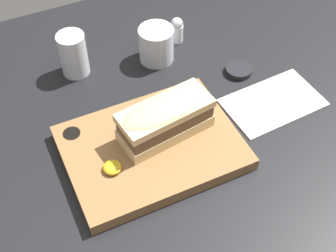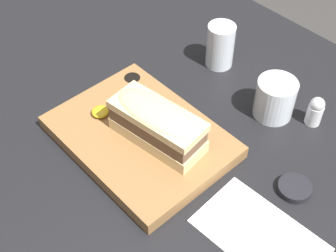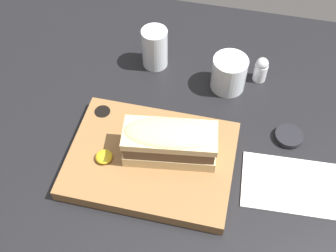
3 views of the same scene
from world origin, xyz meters
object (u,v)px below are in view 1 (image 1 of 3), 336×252
(water_glass, at_px, (74,57))
(wine_glass, at_px, (156,45))
(condiment_dish, at_px, (239,70))
(serving_board, at_px, (151,148))
(napkin, at_px, (273,102))
(salt_shaker, at_px, (177,30))
(sandwich, at_px, (165,117))

(water_glass, relative_size, wine_glass, 1.23)
(condiment_dish, bearing_deg, serving_board, -155.19)
(napkin, bearing_deg, salt_shaker, 108.92)
(salt_shaker, bearing_deg, sandwich, -119.74)
(sandwich, relative_size, salt_shaker, 2.93)
(water_glass, height_order, napkin, water_glass)
(serving_board, distance_m, condiment_dish, 0.30)
(water_glass, distance_m, condiment_dish, 0.37)
(wine_glass, bearing_deg, serving_board, -116.34)
(serving_board, bearing_deg, sandwich, 19.17)
(serving_board, xyz_separation_m, condiment_dish, (0.27, 0.12, -0.01))
(wine_glass, height_order, salt_shaker, wine_glass)
(napkin, bearing_deg, water_glass, 141.93)
(water_glass, xyz_separation_m, wine_glass, (0.18, -0.04, -0.01))
(wine_glass, xyz_separation_m, napkin, (0.17, -0.24, -0.04))
(sandwich, xyz_separation_m, water_glass, (-0.10, 0.27, -0.03))
(wine_glass, bearing_deg, napkin, -55.09)
(serving_board, relative_size, water_glass, 3.26)
(water_glass, distance_m, wine_glass, 0.19)
(salt_shaker, bearing_deg, serving_board, -123.97)
(napkin, height_order, salt_shaker, salt_shaker)
(sandwich, bearing_deg, water_glass, 109.73)
(wine_glass, xyz_separation_m, condiment_dish, (0.15, -0.12, -0.03))
(sandwich, relative_size, water_glass, 1.87)
(sandwich, distance_m, salt_shaker, 0.32)
(salt_shaker, relative_size, condiment_dish, 1.08)
(wine_glass, xyz_separation_m, salt_shaker, (0.07, 0.04, -0.01))
(napkin, bearing_deg, wine_glass, 124.91)
(napkin, height_order, condiment_dish, condiment_dish)
(serving_board, height_order, napkin, serving_board)
(serving_board, bearing_deg, water_glass, 102.04)
(condiment_dish, bearing_deg, water_glass, 154.53)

